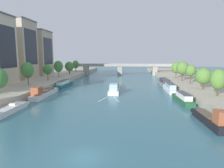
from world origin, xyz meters
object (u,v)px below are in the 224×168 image
barge_midriver (115,88)px  tree_left_distant (58,66)px  moored_boat_right_end (164,82)px  tree_right_distant (183,68)px  bridge_far (120,68)px  moored_boat_left_lone (64,84)px  tree_right_by_lamp (203,76)px  moored_boat_right_upstream (170,88)px  tree_left_far (48,70)px  moored_boat_right_near (210,119)px  tree_left_nearest (76,64)px  moored_boat_left_downstream (44,93)px  moored_boat_right_second (183,98)px  tree_right_midway (218,79)px  tree_right_end_of_row (176,68)px  tree_right_far (191,71)px  tree_left_second (27,70)px  moored_boat_left_gap_after (6,111)px  tree_left_by_lamp (69,66)px

barge_midriver → tree_left_distant: 35.90m
moored_boat_right_end → tree_right_distant: tree_right_distant is taller
moored_boat_right_end → bridge_far: size_ratio=0.21×
moored_boat_left_lone → tree_right_by_lamp: 47.41m
moored_boat_right_upstream → tree_right_by_lamp: (7.64, -6.83, 4.60)m
tree_right_by_lamp → bridge_far: 65.91m
tree_right_distant → tree_left_far: bearing=-177.7°
moored_boat_right_end → tree_left_far: size_ratio=2.24×
moored_boat_right_near → tree_left_distant: bearing=130.7°
tree_left_nearest → tree_right_by_lamp: (53.03, -58.04, -0.74)m
barge_midriver → tree_right_distant: (24.89, 12.39, 5.96)m
moored_boat_left_downstream → moored_boat_right_second: bearing=-6.0°
tree_right_midway → bridge_far: bearing=110.2°
tree_left_nearest → tree_right_by_lamp: bearing=-47.6°
moored_boat_left_lone → moored_boat_right_upstream: moored_boat_right_upstream is taller
barge_midriver → moored_boat_right_end: barge_midriver is taller
tree_left_nearest → moored_boat_left_lone: bearing=-80.2°
tree_left_distant → tree_right_by_lamp: (52.83, -28.43, -1.08)m
moored_boat_right_upstream → tree_right_midway: tree_right_midway is taller
moored_boat_right_near → moored_boat_right_upstream: 30.77m
moored_boat_right_second → tree_left_distant: tree_left_distant is taller
tree_right_end_of_row → tree_left_far: bearing=-167.2°
tree_right_far → tree_right_midway: bearing=-90.5°
moored_boat_left_lone → moored_boat_right_end: size_ratio=0.99×
tree_right_far → tree_right_distant: tree_right_distant is taller
tree_left_nearest → tree_right_far: size_ratio=1.06×
moored_boat_left_downstream → barge_midriver: bearing=27.9°
tree_left_distant → tree_right_midway: (52.52, -38.12, -0.86)m
bridge_far → tree_left_second: bearing=-115.1°
tree_left_distant → tree_right_midway: bearing=-36.0°
moored_boat_left_lone → tree_right_distant: 45.23m
moored_boat_left_gap_after → moored_boat_left_downstream: bearing=89.1°
tree_left_by_lamp → tree_right_by_lamp: bearing=-39.7°
moored_boat_right_end → tree_left_distant: (-45.85, 7.05, 5.71)m
moored_boat_left_gap_after → tree_right_by_lamp: 50.35m
tree_left_distant → tree_left_far: bearing=-89.0°
tree_left_second → moored_boat_right_upstream: bearing=5.5°
moored_boat_left_gap_after → tree_right_far: size_ratio=2.16×
moored_boat_left_lone → moored_boat_right_near: (37.55, -37.15, -0.06)m
barge_midriver → moored_boat_left_lone: barge_midriver is taller
tree_left_by_lamp → bridge_far: (26.27, 16.97, -1.57)m
tree_left_by_lamp → tree_right_end_of_row: tree_right_end_of_row is taller
tree_left_distant → tree_right_far: size_ratio=1.14×
moored_boat_right_near → tree_right_by_lamp: size_ratio=1.87×
tree_right_midway → tree_right_end_of_row: tree_right_end_of_row is taller
tree_left_nearest → barge_midriver: bearing=-62.3°
moored_boat_right_end → tree_right_by_lamp: size_ratio=2.29×
moored_boat_right_end → tree_right_far: bearing=-58.1°
moored_boat_right_upstream → tree_left_distant: bearing=154.5°
moored_boat_right_second → tree_right_far: bearing=67.9°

